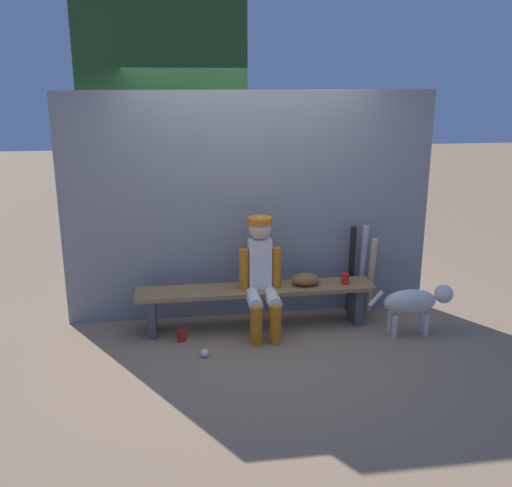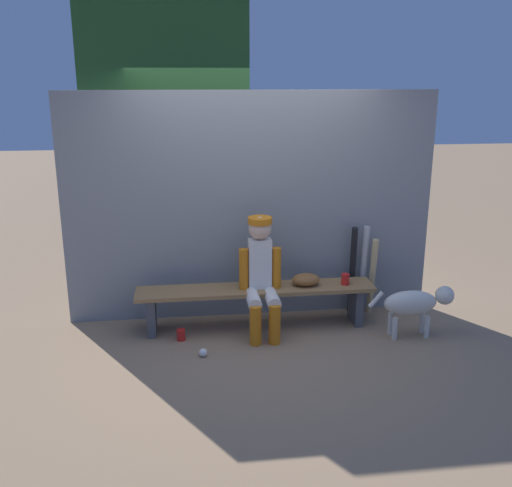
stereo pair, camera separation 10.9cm
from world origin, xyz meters
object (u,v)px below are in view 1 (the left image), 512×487
Objects in this scene: bat_aluminum_black at (351,270)px; bat_wood_natural at (371,275)px; baseball at (205,353)px; cup_on_bench at (345,279)px; bat_aluminum_silver at (362,269)px; player_seated at (262,273)px; dog at (415,302)px; baseball_glove at (306,279)px; cup_on_ground at (182,335)px; dugout_bench at (256,296)px; scoreboard at (168,81)px.

bat_aluminum_black is 1.15× the size of bat_wood_natural.
bat_aluminum_black is 0.22m from bat_wood_natural.
baseball is 0.67× the size of cup_on_bench.
player_seated is at bearing -161.90° from bat_aluminum_silver.
player_seated is 1.27m from bat_wood_natural.
dog is (0.33, -0.64, -0.14)m from bat_aluminum_silver.
player_seated reaches higher than bat_wood_natural.
baseball_glove is 3.78× the size of baseball.
bat_aluminum_black reaches higher than bat_wood_natural.
dog is (0.60, -0.35, -0.14)m from cup_on_bench.
bat_aluminum_silver is 1.16× the size of bat_wood_natural.
bat_aluminum_black is at bearing 14.34° from cup_on_ground.
cup_on_ground is 1.70m from cup_on_bench.
bat_wood_natural is at bearing 33.10° from cup_on_bench.
bat_aluminum_black is 0.31m from cup_on_bench.
bat_wood_natural is at bearing -11.81° from bat_aluminum_black.
bat_wood_natural reaches higher than cup_on_bench.
baseball_glove is at bearing 28.44° from baseball.
player_seated reaches higher than bat_aluminum_black.
player_seated is 1.20× the size of bat_aluminum_silver.
bat_aluminum_black reaches higher than cup_on_bench.
cup_on_ground is 1.00× the size of cup_on_bench.
cup_on_bench is at bearing -1.53° from dugout_bench.
dog is at bearing -14.18° from dugout_bench.
bat_aluminum_black is at bearing 125.41° from dog.
dugout_bench is 0.82m from cup_on_ground.
cup_on_bench is (-0.15, -0.28, 0.01)m from bat_aluminum_black.
bat_aluminum_black is (1.01, 0.36, -0.14)m from player_seated.
scoreboard is at bearing 156.68° from bat_aluminum_silver.
cup_on_ground is at bearing -166.25° from bat_aluminum_silver.
cup_on_bench is (1.44, 0.54, 0.44)m from baseball.
baseball is (-1.80, -0.77, -0.37)m from bat_wood_natural.
baseball_glove is 1.33m from cup_on_ground.
baseball is 0.09× the size of dog.
baseball is at bearing -156.68° from bat_wood_natural.
bat_wood_natural is 2.95m from scoreboard.
dugout_bench is 2.07× the size of player_seated.
dog is at bearing -10.50° from player_seated.
baseball is at bearing -159.38° from cup_on_bench.
dog is (1.00, -0.38, -0.15)m from baseball_glove.
baseball_glove is at bearing -164.50° from bat_wood_natural.
player_seated reaches higher than dugout_bench.
scoreboard reaches higher than bat_aluminum_silver.
bat_wood_natural is 7.45× the size of cup_on_ground.
dugout_bench is at bearing -166.49° from bat_aluminum_black.
bat_aluminum_silver is at bearing 18.10° from player_seated.
baseball is 0.41m from cup_on_ground.
baseball_glove is at bearing 176.55° from cup_on_bench.
baseball is 2.87m from scoreboard.
scoreboard is at bearing 155.09° from bat_aluminum_black.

